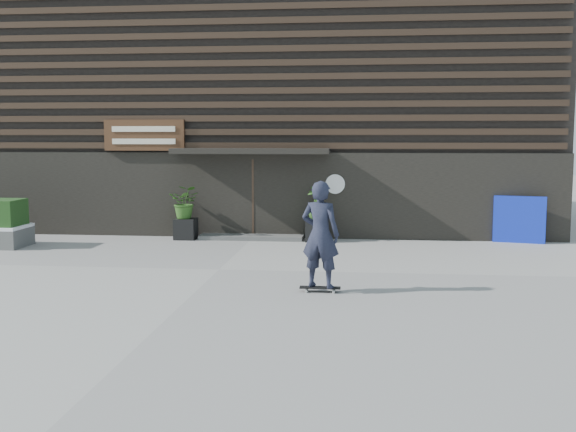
# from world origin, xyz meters

# --- Properties ---
(ground) EXTENTS (80.00, 80.00, 0.00)m
(ground) POSITION_xyz_m (0.00, 0.00, 0.00)
(ground) COLOR #9B9893
(ground) RESTS_ON ground
(entrance_step) EXTENTS (3.00, 0.80, 0.12)m
(entrance_step) POSITION_xyz_m (0.00, 4.60, 0.06)
(entrance_step) COLOR #4E4D4B
(entrance_step) RESTS_ON ground
(planter_pot_left) EXTENTS (0.60, 0.60, 0.60)m
(planter_pot_left) POSITION_xyz_m (-1.90, 4.40, 0.30)
(planter_pot_left) COLOR black
(planter_pot_left) RESTS_ON ground
(bamboo_left) EXTENTS (0.86, 0.75, 0.96)m
(bamboo_left) POSITION_xyz_m (-1.90, 4.40, 1.08)
(bamboo_left) COLOR #2D591E
(bamboo_left) RESTS_ON planter_pot_left
(planter_pot_right) EXTENTS (0.60, 0.60, 0.60)m
(planter_pot_right) POSITION_xyz_m (1.90, 4.40, 0.30)
(planter_pot_right) COLOR black
(planter_pot_right) RESTS_ON ground
(bamboo_right) EXTENTS (0.54, 0.54, 0.96)m
(bamboo_right) POSITION_xyz_m (1.90, 4.40, 1.08)
(bamboo_right) COLOR #2D591E
(bamboo_right) RESTS_ON planter_pot_right
(blue_tarp) EXTENTS (1.39, 0.43, 1.31)m
(blue_tarp) POSITION_xyz_m (7.55, 4.70, 0.65)
(blue_tarp) COLOR #0D20AF
(blue_tarp) RESTS_ON ground
(building) EXTENTS (18.00, 11.00, 8.00)m
(building) POSITION_xyz_m (-0.00, 9.96, 3.99)
(building) COLOR black
(building) RESTS_ON ground
(skateboarder) EXTENTS (0.85, 0.68, 2.13)m
(skateboarder) POSITION_xyz_m (2.37, -1.98, 1.11)
(skateboarder) COLOR black
(skateboarder) RESTS_ON ground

